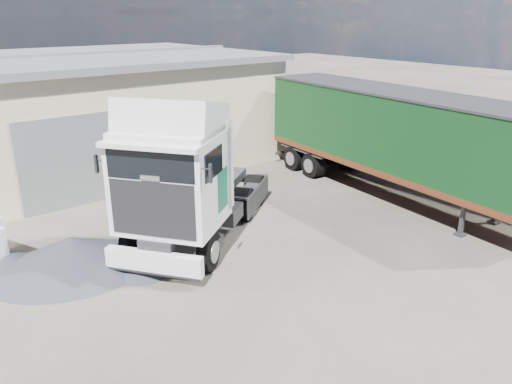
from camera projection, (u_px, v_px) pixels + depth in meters
ground at (282, 293)px, 13.65m from camera, size 120.00×120.00×0.00m
brick_boundary_wall at (377, 142)px, 24.39m from camera, size 0.35×26.00×2.50m
tractor_unit at (185, 184)px, 15.72m from camera, size 7.68×6.69×5.08m
box_trailer at (393, 133)px, 20.13m from camera, size 4.10×13.32×4.36m
gravel_heap at (69, 254)px, 14.83m from camera, size 5.89×5.89×1.01m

